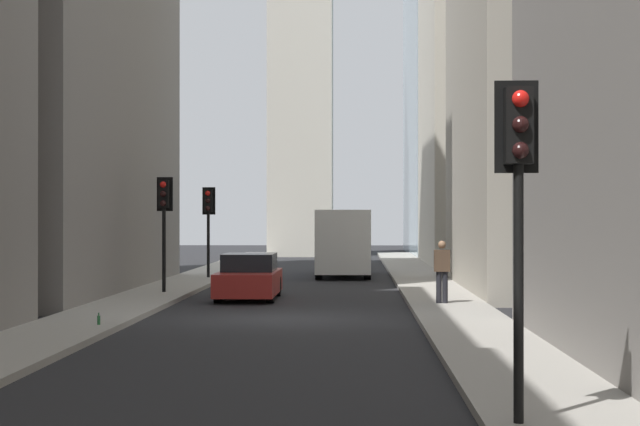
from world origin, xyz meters
name	(u,v)px	position (x,y,z in m)	size (l,w,h in m)	color
ground_plane	(280,318)	(0.00, 0.00, 0.00)	(135.00, 135.00, 0.00)	#262628
sidewalk_right	(103,315)	(0.00, 4.50, 0.07)	(90.00, 2.20, 0.14)	#A8A399
sidewalk_left	(459,316)	(0.00, -4.50, 0.07)	(90.00, 2.20, 0.14)	#A8A399
church_spire	(301,24)	(41.89, 1.65, 15.20)	(4.55, 4.55, 29.06)	#B7B2A5
delivery_truck	(344,242)	(18.51, -1.40, 1.46)	(6.46, 2.25, 2.84)	silver
sedan_red	(249,278)	(6.05, 1.40, 0.66)	(4.30, 1.78, 1.42)	maroon
traffic_light_foreground	(519,170)	(-13.91, -3.81, 3.11)	(0.43, 0.52, 4.04)	black
traffic_light_midblock	(164,208)	(7.22, 4.27, 2.86)	(0.43, 0.52, 3.71)	black
traffic_light_far_junction	(208,211)	(15.39, 3.99, 2.79)	(0.43, 0.52, 3.61)	black
pedestrian	(442,269)	(3.14, -4.32, 1.10)	(0.26, 0.44, 1.75)	black
discarded_bottle	(99,320)	(-3.01, 3.86, 0.25)	(0.07, 0.07, 0.27)	#236033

